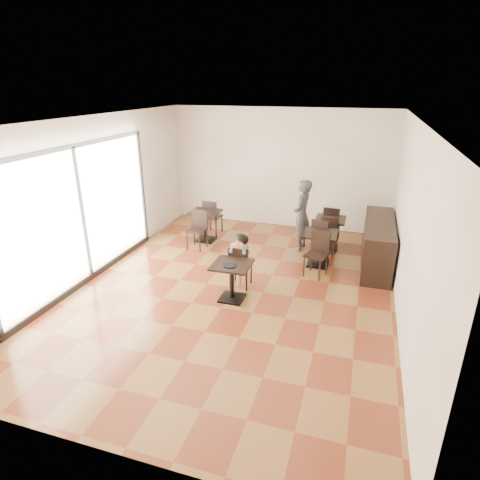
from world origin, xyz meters
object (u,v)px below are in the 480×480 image
at_px(child, 241,261).
at_px(cafe_table_mid, 319,249).
at_px(adult_patron, 302,215).
at_px(chair_back_a, 332,223).
at_px(chair_left_a, 213,217).
at_px(chair_left_b, 197,230).
at_px(child_table, 232,282).
at_px(chair_mid_a, 322,237).
at_px(chair_back_b, 327,238).
at_px(chair_mid_b, 316,256).
at_px(cafe_table_left, 205,226).
at_px(cafe_table_back, 329,233).
at_px(child_chair, 241,266).

height_order(child, cafe_table_mid, child).
distance_m(adult_patron, chair_back_a, 1.14).
bearing_deg(cafe_table_mid, chair_left_a, 157.75).
relative_size(chair_left_b, chair_back_a, 1.03).
distance_m(child_table, child, 0.58).
distance_m(chair_mid_a, chair_left_b, 2.98).
distance_m(chair_back_a, chair_back_b, 1.10).
bearing_deg(chair_mid_b, chair_left_a, 166.15).
height_order(cafe_table_mid, chair_mid_b, chair_mid_b).
distance_m(child_table, chair_back_a, 3.94).
bearing_deg(chair_left_a, cafe_table_left, 96.27).
bearing_deg(cafe_table_back, chair_back_a, 90.00).
xyz_separation_m(chair_mid_a, chair_left_b, (-2.95, -0.44, 0.01)).
relative_size(cafe_table_back, chair_mid_b, 0.82).
distance_m(chair_left_a, chair_back_b, 3.13).
bearing_deg(adult_patron, cafe_table_mid, 38.46).
bearing_deg(child_table, chair_back_b, 60.22).
relative_size(cafe_table_left, chair_mid_b, 0.84).
xyz_separation_m(child, cafe_table_left, (-1.60, 2.11, -0.17)).
xyz_separation_m(child_chair, chair_left_a, (-1.60, 2.66, 0.03)).
bearing_deg(chair_left_b, cafe_table_left, 96.27).
xyz_separation_m(child, chair_back_b, (1.46, 2.00, -0.10)).
bearing_deg(child_table, adult_patron, 73.85).
height_order(child_chair, child, child).
relative_size(chair_mid_b, chair_back_a, 1.02).
xyz_separation_m(child_chair, chair_left_b, (-1.60, 1.56, 0.03)).
bearing_deg(chair_left_b, adult_patron, 22.40).
distance_m(child_chair, chair_mid_b, 1.62).
xyz_separation_m(chair_left_a, chair_back_a, (3.06, 0.45, -0.01)).
height_order(chair_back_a, chair_back_b, same).
xyz_separation_m(chair_mid_a, chair_left_a, (-2.95, 0.66, 0.01)).
distance_m(adult_patron, cafe_table_back, 0.86).
height_order(cafe_table_left, chair_back_a, chair_back_a).
bearing_deg(chair_back_a, child_table, 73.00).
relative_size(child, chair_left_a, 1.19).
xyz_separation_m(cafe_table_mid, chair_mid_a, (0.00, 0.55, 0.08)).
bearing_deg(cafe_table_mid, child, -132.88).
distance_m(adult_patron, cafe_table_mid, 1.08).
bearing_deg(chair_left_a, chair_left_b, 96.27).
height_order(child_table, child_chair, child_chair).
distance_m(chair_mid_b, chair_back_a, 2.21).
bearing_deg(child_chair, chair_left_b, -44.19).
height_order(child, chair_back_b, child).
relative_size(child_table, chair_back_b, 0.81).
distance_m(child_chair, cafe_table_left, 2.65).
height_order(child_table, chair_back_b, chair_back_b).
xyz_separation_m(chair_mid_a, chair_back_a, (0.12, 1.10, -0.01)).
distance_m(child_chair, chair_back_a, 3.43).
relative_size(child_table, adult_patron, 0.43).
height_order(child_table, cafe_table_mid, cafe_table_mid).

